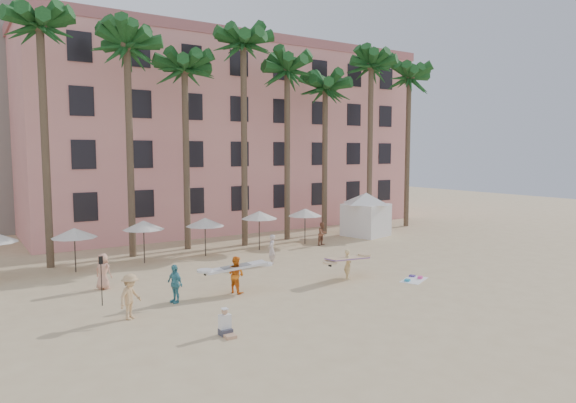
% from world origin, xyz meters
% --- Properties ---
extents(ground, '(120.00, 120.00, 0.00)m').
position_xyz_m(ground, '(0.00, 0.00, 0.00)').
color(ground, '#D1B789').
rests_on(ground, ground).
extents(pink_hotel, '(35.00, 14.00, 16.00)m').
position_xyz_m(pink_hotel, '(7.00, 26.00, 8.00)').
color(pink_hotel, pink).
rests_on(pink_hotel, ground).
extents(palm_row, '(44.40, 5.40, 16.30)m').
position_xyz_m(palm_row, '(0.51, 15.00, 12.97)').
color(palm_row, brown).
rests_on(palm_row, ground).
extents(umbrella_row, '(22.50, 2.70, 2.73)m').
position_xyz_m(umbrella_row, '(-3.00, 12.50, 2.33)').
color(umbrella_row, '#332B23').
rests_on(umbrella_row, ground).
extents(cabana, '(5.48, 5.48, 3.50)m').
position_xyz_m(cabana, '(13.26, 12.94, 2.07)').
color(cabana, white).
rests_on(cabana, ground).
extents(beach_towel, '(2.05, 1.67, 0.14)m').
position_xyz_m(beach_towel, '(5.74, 0.70, 0.03)').
color(beach_towel, white).
rests_on(beach_towel, ground).
extents(carrier_yellow, '(2.98, 1.28, 1.60)m').
position_xyz_m(carrier_yellow, '(2.92, 2.78, 0.92)').
color(carrier_yellow, '#DFBE7D').
rests_on(carrier_yellow, ground).
extents(carrier_white, '(3.16, 1.06, 1.79)m').
position_xyz_m(carrier_white, '(-3.36, 3.63, 0.96)').
color(carrier_white, orange).
rests_on(carrier_white, ground).
extents(beachgoers, '(17.70, 10.01, 1.88)m').
position_xyz_m(beachgoers, '(-4.03, 6.04, 0.90)').
color(beachgoers, tan).
rests_on(beachgoers, ground).
extents(paddle, '(0.18, 0.04, 2.23)m').
position_xyz_m(paddle, '(-9.30, 5.00, 1.41)').
color(paddle, black).
rests_on(paddle, ground).
extents(seated_man, '(0.44, 0.77, 1.01)m').
position_xyz_m(seated_man, '(-6.35, -1.30, 0.35)').
color(seated_man, '#3F3F4C').
rests_on(seated_man, ground).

